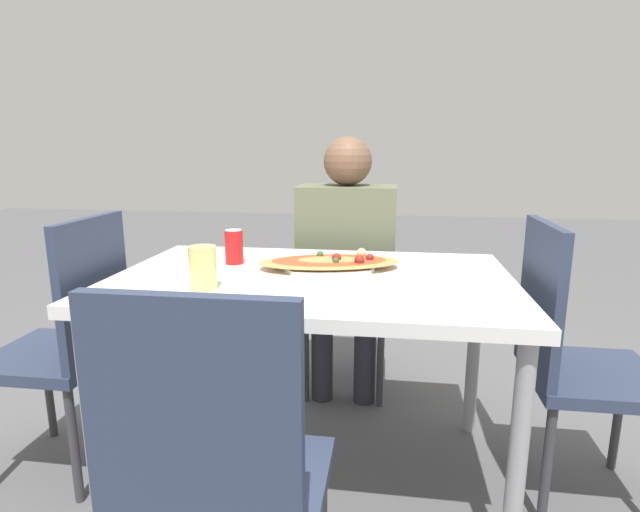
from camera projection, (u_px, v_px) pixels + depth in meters
ground_plane at (313, 472)px, 1.82m from camera, size 14.00×14.00×0.00m
dining_table at (312, 296)px, 1.67m from camera, size 1.31×0.84×0.74m
chair_far_seated at (348, 282)px, 2.43m from camera, size 0.40×0.40×0.93m
chair_near_camera at (219, 481)px, 0.98m from camera, size 0.40×0.40×0.93m
chair_side_left at (70, 336)px, 1.74m from camera, size 0.40×0.40×0.93m
chair_side_right at (571, 352)px, 1.60m from camera, size 0.40×0.40×0.93m
person_seated at (346, 247)px, 2.27m from camera, size 0.44×0.29×1.20m
pizza_main at (330, 263)px, 1.75m from camera, size 0.53×0.33×0.06m
soda_can at (234, 247)px, 1.81m from camera, size 0.07×0.07×0.12m
drink_glass at (203, 268)px, 1.48m from camera, size 0.08×0.08×0.13m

